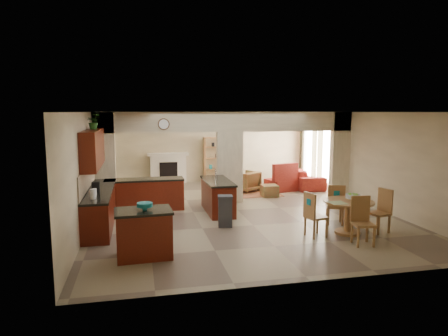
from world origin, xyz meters
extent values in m
plane|color=#84775B|center=(0.00, 0.00, 0.00)|extent=(10.00, 10.00, 0.00)
plane|color=white|center=(0.00, 0.00, 2.80)|extent=(10.00, 10.00, 0.00)
plane|color=beige|center=(0.00, 5.00, 1.40)|extent=(8.00, 0.00, 8.00)
plane|color=beige|center=(0.00, -5.00, 1.40)|extent=(8.00, 0.00, 8.00)
plane|color=beige|center=(-4.00, 0.00, 1.40)|extent=(0.00, 10.00, 10.00)
plane|color=beige|center=(4.00, 0.00, 1.40)|extent=(0.00, 10.00, 10.00)
cube|color=beige|center=(-3.70, 1.00, 1.40)|extent=(0.60, 0.25, 2.80)
cube|color=beige|center=(0.00, 1.00, 1.10)|extent=(0.80, 0.25, 2.20)
cube|color=beige|center=(3.70, 1.00, 1.40)|extent=(0.60, 0.25, 2.80)
cube|color=beige|center=(0.00, 1.00, 2.50)|extent=(8.00, 0.25, 0.60)
cube|color=#421407|center=(-3.70, -0.80, 0.43)|extent=(0.60, 3.20, 0.86)
cube|color=black|center=(-3.70, -0.80, 0.89)|extent=(0.62, 3.22, 0.05)
cube|color=tan|center=(-3.98, -0.80, 1.20)|extent=(0.02, 3.20, 0.55)
cube|color=#421407|center=(-2.60, 0.57, 0.43)|extent=(2.20, 0.60, 0.86)
cube|color=black|center=(-2.60, 0.57, 0.89)|extent=(2.22, 0.62, 0.05)
cube|color=#421407|center=(-3.82, -0.80, 1.92)|extent=(0.35, 2.40, 0.90)
cube|color=#421407|center=(-0.60, -0.10, 0.43)|extent=(0.65, 1.80, 0.86)
cube|color=black|center=(-0.60, -0.10, 0.89)|extent=(0.70, 1.85, 0.05)
cube|color=silver|center=(-0.60, -0.95, 0.42)|extent=(0.58, 0.04, 0.70)
cylinder|color=#50321A|center=(-2.00, 0.85, 2.45)|extent=(0.34, 0.03, 0.34)
cube|color=brown|center=(1.20, 2.10, 0.01)|extent=(1.60, 1.30, 0.01)
cube|color=white|center=(-1.60, 4.84, 0.55)|extent=(1.40, 0.28, 1.10)
cube|color=black|center=(-1.60, 4.70, 0.50)|extent=(0.70, 0.04, 0.70)
cube|color=white|center=(-1.60, 4.82, 1.15)|extent=(1.60, 0.35, 0.10)
cube|color=olive|center=(0.35, 4.82, 0.90)|extent=(1.00, 0.32, 1.80)
cube|color=white|center=(3.97, 2.30, 1.20)|extent=(0.02, 0.90, 1.90)
cube|color=white|center=(3.97, 4.00, 1.20)|extent=(0.02, 0.90, 1.90)
cube|color=white|center=(3.97, 3.15, 1.05)|extent=(0.02, 0.70, 2.10)
cube|color=#402019|center=(3.93, 1.70, 1.20)|extent=(0.10, 0.28, 2.30)
cube|color=#402019|center=(3.93, 2.90, 1.20)|extent=(0.10, 0.28, 2.30)
cube|color=#402019|center=(3.93, 3.40, 1.20)|extent=(0.10, 0.28, 2.30)
cube|color=#402019|center=(3.93, 4.60, 1.20)|extent=(0.10, 0.28, 2.30)
cylinder|color=white|center=(1.50, 3.00, 2.56)|extent=(1.00, 1.00, 0.10)
cube|color=#421407|center=(-2.69, -3.24, 0.44)|extent=(1.07, 0.78, 0.89)
cube|color=black|center=(-2.69, -3.24, 0.91)|extent=(1.12, 0.83, 0.05)
cylinder|color=#137B84|center=(-2.66, -3.26, 1.01)|extent=(0.30, 0.30, 0.14)
cube|color=#313133|center=(-0.70, -1.55, 0.36)|extent=(0.38, 0.34, 0.72)
cylinder|color=olive|center=(1.95, -2.72, 0.76)|extent=(1.14, 1.14, 0.04)
cylinder|color=olive|center=(1.95, -2.72, 0.39)|extent=(0.17, 0.17, 0.74)
cylinder|color=olive|center=(1.95, -2.72, 0.03)|extent=(0.58, 0.58, 0.06)
cylinder|color=#71C229|center=(2.03, -2.76, 0.87)|extent=(0.33, 0.33, 0.18)
imported|color=maroon|center=(3.30, 3.11, 0.35)|extent=(2.45, 1.00, 0.71)
cube|color=maroon|center=(2.28, 2.50, 0.20)|extent=(1.19, 1.06, 0.40)
imported|color=maroon|center=(0.98, 2.60, 0.36)|extent=(1.06, 1.07, 0.72)
cube|color=maroon|center=(1.51, 1.59, 0.19)|extent=(0.55, 0.55, 0.38)
imported|color=#155015|center=(-3.82, -0.32, 2.56)|extent=(0.38, 0.34, 0.38)
cube|color=olive|center=(2.05, -1.90, 0.45)|extent=(0.54, 0.54, 0.05)
cube|color=olive|center=(2.26, -1.80, 0.22)|extent=(0.04, 0.04, 0.44)
cube|color=olive|center=(1.94, -1.68, 0.22)|extent=(0.04, 0.04, 0.44)
cube|color=olive|center=(2.15, -2.12, 0.22)|extent=(0.04, 0.04, 0.44)
cube|color=olive|center=(1.83, -2.00, 0.22)|extent=(0.04, 0.04, 0.44)
cube|color=olive|center=(1.98, -2.08, 0.75)|extent=(0.41, 0.18, 0.55)
cube|color=#137B84|center=(1.97, -2.10, 0.82)|extent=(0.14, 0.06, 0.14)
cube|color=olive|center=(2.70, -2.78, 0.45)|extent=(0.51, 0.51, 0.05)
cube|color=olive|center=(2.50, -2.65, 0.22)|extent=(0.04, 0.04, 0.44)
cube|color=olive|center=(2.58, -2.98, 0.22)|extent=(0.04, 0.04, 0.44)
cube|color=olive|center=(2.83, -2.57, 0.22)|extent=(0.04, 0.04, 0.44)
cube|color=olive|center=(2.91, -2.90, 0.22)|extent=(0.04, 0.04, 0.44)
cube|color=olive|center=(2.89, -2.73, 0.75)|extent=(0.14, 0.42, 0.55)
cube|color=#137B84|center=(2.91, -2.72, 0.82)|extent=(0.04, 0.14, 0.14)
cube|color=olive|center=(1.85, -3.52, 0.45)|extent=(0.47, 0.47, 0.05)
cube|color=olive|center=(1.66, -3.66, 0.22)|extent=(0.04, 0.04, 0.44)
cube|color=olive|center=(2.00, -3.71, 0.22)|extent=(0.04, 0.04, 0.44)
cube|color=olive|center=(1.71, -3.32, 0.22)|extent=(0.04, 0.04, 0.44)
cube|color=olive|center=(2.05, -3.37, 0.22)|extent=(0.04, 0.04, 0.44)
cube|color=olive|center=(1.88, -3.33, 0.75)|extent=(0.42, 0.10, 0.55)
cube|color=#137B84|center=(1.88, -3.30, 0.82)|extent=(0.14, 0.03, 0.14)
cube|color=olive|center=(1.13, -2.76, 0.45)|extent=(0.50, 0.50, 0.05)
cube|color=olive|center=(1.33, -2.89, 0.22)|extent=(0.04, 0.04, 0.44)
cube|color=olive|center=(1.26, -2.56, 0.22)|extent=(0.04, 0.04, 0.44)
cube|color=olive|center=(1.00, -2.96, 0.22)|extent=(0.04, 0.04, 0.44)
cube|color=olive|center=(0.93, -2.63, 0.22)|extent=(0.04, 0.04, 0.44)
cube|color=olive|center=(0.95, -2.80, 0.75)|extent=(0.13, 0.42, 0.55)
cube|color=#137B84|center=(0.92, -2.81, 0.82)|extent=(0.04, 0.14, 0.14)
camera|label=1|loc=(-2.76, -10.88, 2.81)|focal=32.00mm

